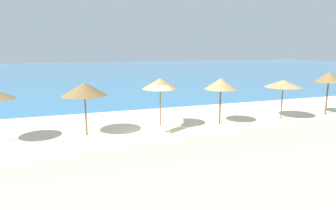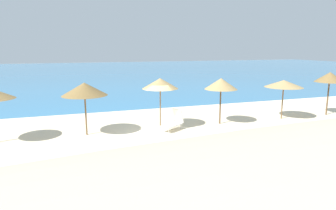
{
  "view_description": "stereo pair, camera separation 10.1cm",
  "coord_description": "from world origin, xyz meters",
  "px_view_note": "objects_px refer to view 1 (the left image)",
  "views": [
    {
      "loc": [
        -4.05,
        -14.05,
        4.5
      ],
      "look_at": [
        1.31,
        1.23,
        1.36
      ],
      "focal_mm": 31.69,
      "sensor_mm": 36.0,
      "label": 1
    },
    {
      "loc": [
        -3.96,
        -14.08,
        4.5
      ],
      "look_at": [
        1.31,
        1.23,
        1.36
      ],
      "focal_mm": 31.69,
      "sensor_mm": 36.0,
      "label": 2
    }
  ],
  "objects_px": {
    "beach_umbrella_5": "(283,84)",
    "beach_umbrella_6": "(329,77)",
    "lounge_chair_1": "(174,122)",
    "beach_umbrella_2": "(84,89)",
    "beach_umbrella_4": "(221,84)",
    "beach_umbrella_3": "(160,84)"
  },
  "relations": [
    {
      "from": "beach_umbrella_3",
      "to": "beach_umbrella_5",
      "type": "relative_size",
      "value": 1.14
    },
    {
      "from": "beach_umbrella_6",
      "to": "lounge_chair_1",
      "type": "relative_size",
      "value": 1.92
    },
    {
      "from": "beach_umbrella_3",
      "to": "beach_umbrella_4",
      "type": "xyz_separation_m",
      "value": [
        3.67,
        -0.24,
        -0.14
      ]
    },
    {
      "from": "beach_umbrella_4",
      "to": "beach_umbrella_3",
      "type": "bearing_deg",
      "value": 176.33
    },
    {
      "from": "beach_umbrella_4",
      "to": "lounge_chair_1",
      "type": "xyz_separation_m",
      "value": [
        -3.1,
        -0.41,
        -1.94
      ]
    },
    {
      "from": "beach_umbrella_2",
      "to": "beach_umbrella_5",
      "type": "height_order",
      "value": "beach_umbrella_2"
    },
    {
      "from": "beach_umbrella_3",
      "to": "beach_umbrella_6",
      "type": "bearing_deg",
      "value": -2.05
    },
    {
      "from": "beach_umbrella_4",
      "to": "beach_umbrella_5",
      "type": "xyz_separation_m",
      "value": [
        4.4,
        -0.13,
        -0.15
      ]
    },
    {
      "from": "beach_umbrella_4",
      "to": "beach_umbrella_6",
      "type": "distance_m",
      "value": 8.09
    },
    {
      "from": "beach_umbrella_6",
      "to": "lounge_chair_1",
      "type": "distance_m",
      "value": 11.38
    },
    {
      "from": "beach_umbrella_2",
      "to": "beach_umbrella_3",
      "type": "xyz_separation_m",
      "value": [
        4.07,
        0.02,
        0.13
      ]
    },
    {
      "from": "beach_umbrella_6",
      "to": "beach_umbrella_2",
      "type": "bearing_deg",
      "value": 178.53
    },
    {
      "from": "beach_umbrella_3",
      "to": "beach_umbrella_6",
      "type": "relative_size",
      "value": 0.98
    },
    {
      "from": "lounge_chair_1",
      "to": "beach_umbrella_4",
      "type": "bearing_deg",
      "value": -115.67
    },
    {
      "from": "beach_umbrella_5",
      "to": "beach_umbrella_3",
      "type": "bearing_deg",
      "value": 177.42
    },
    {
      "from": "beach_umbrella_4",
      "to": "beach_umbrella_6",
      "type": "height_order",
      "value": "beach_umbrella_6"
    },
    {
      "from": "beach_umbrella_5",
      "to": "beach_umbrella_2",
      "type": "bearing_deg",
      "value": 178.36
    },
    {
      "from": "beach_umbrella_3",
      "to": "beach_umbrella_6",
      "type": "distance_m",
      "value": 11.77
    },
    {
      "from": "beach_umbrella_3",
      "to": "beach_umbrella_6",
      "type": "xyz_separation_m",
      "value": [
        11.76,
        -0.42,
        0.01
      ]
    },
    {
      "from": "beach_umbrella_6",
      "to": "beach_umbrella_5",
      "type": "bearing_deg",
      "value": 179.11
    },
    {
      "from": "beach_umbrella_5",
      "to": "beach_umbrella_6",
      "type": "bearing_deg",
      "value": -0.89
    },
    {
      "from": "beach_umbrella_3",
      "to": "beach_umbrella_2",
      "type": "bearing_deg",
      "value": -179.76
    }
  ]
}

